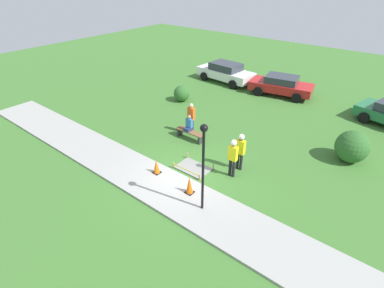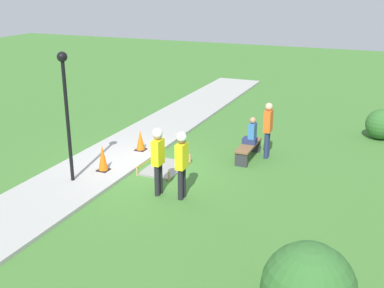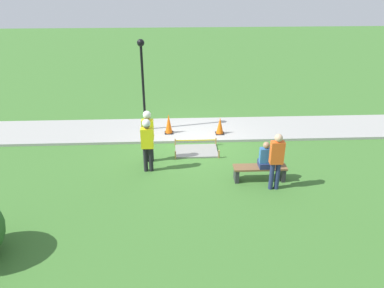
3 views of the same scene
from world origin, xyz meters
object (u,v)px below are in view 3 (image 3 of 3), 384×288
object	(u,v)px
traffic_cone_near_patch	(220,126)
traffic_cone_far_patch	(169,124)
park_bench	(260,171)
lamppost_near	(142,72)
bystander_in_orange_shirt	(276,158)
worker_assistant	(147,140)
person_seated_on_bench	(265,157)
worker_supervisor	(148,131)

from	to	relation	value
traffic_cone_near_patch	traffic_cone_far_patch	size ratio (longest dim) A/B	0.86
traffic_cone_far_patch	park_bench	size ratio (longest dim) A/B	0.48
traffic_cone_far_patch	lamppost_near	xyz separation A→B (m)	(0.97, -0.41, 2.03)
traffic_cone_far_patch	bystander_in_orange_shirt	bearing A→B (deg)	127.90
worker_assistant	bystander_in_orange_shirt	world-z (taller)	worker_assistant
park_bench	lamppost_near	distance (m)	6.04
traffic_cone_far_patch	bystander_in_orange_shirt	world-z (taller)	bystander_in_orange_shirt
traffic_cone_near_patch	park_bench	size ratio (longest dim) A/B	0.41
park_bench	worker_assistant	xyz separation A→B (m)	(3.58, -0.77, 0.78)
person_seated_on_bench	worker_assistant	distance (m)	3.80
traffic_cone_near_patch	person_seated_on_bench	world-z (taller)	person_seated_on_bench
park_bench	worker_supervisor	xyz separation A→B (m)	(3.60, -1.46, 0.80)
traffic_cone_near_patch	bystander_in_orange_shirt	world-z (taller)	bystander_in_orange_shirt
park_bench	worker_assistant	size ratio (longest dim) A/B	0.91
worker_assistant	traffic_cone_far_patch	bearing A→B (deg)	-102.74
park_bench	worker_assistant	bearing A→B (deg)	-12.17
park_bench	lamppost_near	xyz separation A→B (m)	(3.90, -4.07, 2.18)
park_bench	person_seated_on_bench	world-z (taller)	person_seated_on_bench
traffic_cone_far_patch	person_seated_on_bench	world-z (taller)	person_seated_on_bench
worker_supervisor	worker_assistant	bearing A→B (deg)	91.57
bystander_in_orange_shirt	traffic_cone_near_patch	bearing A→B (deg)	-73.32
traffic_cone_near_patch	bystander_in_orange_shirt	bearing A→B (deg)	106.68
person_seated_on_bench	bystander_in_orange_shirt	distance (m)	0.57
bystander_in_orange_shirt	person_seated_on_bench	bearing A→B (deg)	-65.50
park_bench	worker_assistant	world-z (taller)	worker_assistant
park_bench	traffic_cone_near_patch	bearing A→B (deg)	-76.00
lamppost_near	bystander_in_orange_shirt	bearing A→B (deg)	132.62
traffic_cone_far_patch	lamppost_near	size ratio (longest dim) A/B	0.22
traffic_cone_near_patch	person_seated_on_bench	bearing A→B (deg)	105.57
traffic_cone_far_patch	lamppost_near	world-z (taller)	lamppost_near
traffic_cone_near_patch	bystander_in_orange_shirt	xyz separation A→B (m)	(-1.21, 4.04, 0.62)
park_bench	worker_supervisor	bearing A→B (deg)	-22.01
park_bench	traffic_cone_far_patch	bearing A→B (deg)	-51.35
traffic_cone_near_patch	worker_assistant	distance (m)	3.91
person_seated_on_bench	worker_assistant	size ratio (longest dim) A/B	0.48
traffic_cone_far_patch	bystander_in_orange_shirt	distance (m)	5.34
traffic_cone_far_patch	lamppost_near	distance (m)	2.28
worker_supervisor	park_bench	bearing A→B (deg)	157.99
worker_assistant	worker_supervisor	bearing A→B (deg)	-88.43
worker_assistant	traffic_cone_near_patch	bearing A→B (deg)	-134.70
person_seated_on_bench	lamppost_near	bearing A→B (deg)	-45.75
person_seated_on_bench	worker_supervisor	bearing A→B (deg)	-22.05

